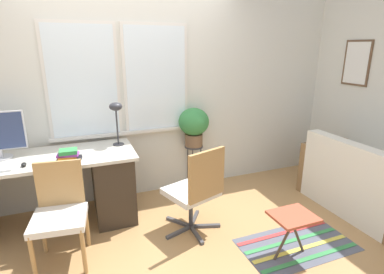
{
  "coord_description": "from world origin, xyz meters",
  "views": [
    {
      "loc": [
        -0.63,
        -2.75,
        1.82
      ],
      "look_at": [
        0.53,
        0.18,
        0.87
      ],
      "focal_mm": 28.0,
      "sensor_mm": 36.0,
      "label": 1
    }
  ],
  "objects_px": {
    "book_stack": "(68,156)",
    "plant_stand": "(194,151)",
    "desk_chair_wooden": "(60,211)",
    "potted_plant": "(194,124)",
    "mouse": "(24,165)",
    "folding_stool": "(293,219)",
    "desk_lamp": "(116,111)",
    "office_chair_swivel": "(196,190)",
    "couch_loveseat": "(359,186)"
  },
  "relations": [
    {
      "from": "desk_chair_wooden",
      "to": "couch_loveseat",
      "type": "relative_size",
      "value": 0.66
    },
    {
      "from": "mouse",
      "to": "couch_loveseat",
      "type": "xyz_separation_m",
      "value": [
        3.41,
        -0.72,
        -0.5
      ]
    },
    {
      "from": "mouse",
      "to": "potted_plant",
      "type": "bearing_deg",
      "value": 15.01
    },
    {
      "from": "office_chair_swivel",
      "to": "folding_stool",
      "type": "relative_size",
      "value": 2.18
    },
    {
      "from": "desk_lamp",
      "to": "desk_chair_wooden",
      "type": "xyz_separation_m",
      "value": [
        -0.62,
        -0.7,
        -0.69
      ]
    },
    {
      "from": "desk_chair_wooden",
      "to": "couch_loveseat",
      "type": "distance_m",
      "value": 3.16
    },
    {
      "from": "potted_plant",
      "to": "folding_stool",
      "type": "bearing_deg",
      "value": -79.53
    },
    {
      "from": "book_stack",
      "to": "plant_stand",
      "type": "relative_size",
      "value": 0.4
    },
    {
      "from": "desk_lamp",
      "to": "book_stack",
      "type": "relative_size",
      "value": 2.01
    },
    {
      "from": "desk_lamp",
      "to": "folding_stool",
      "type": "relative_size",
      "value": 1.13
    },
    {
      "from": "desk_chair_wooden",
      "to": "mouse",
      "type": "bearing_deg",
      "value": 132.71
    },
    {
      "from": "folding_stool",
      "to": "book_stack",
      "type": "bearing_deg",
      "value": 148.1
    },
    {
      "from": "couch_loveseat",
      "to": "folding_stool",
      "type": "xyz_separation_m",
      "value": [
        -1.25,
        -0.38,
        0.08
      ]
    },
    {
      "from": "plant_stand",
      "to": "potted_plant",
      "type": "distance_m",
      "value": 0.37
    },
    {
      "from": "desk_chair_wooden",
      "to": "folding_stool",
      "type": "distance_m",
      "value": 2.02
    },
    {
      "from": "book_stack",
      "to": "desk_chair_wooden",
      "type": "relative_size",
      "value": 0.27
    },
    {
      "from": "desk_chair_wooden",
      "to": "couch_loveseat",
      "type": "bearing_deg",
      "value": 0.62
    },
    {
      "from": "potted_plant",
      "to": "couch_loveseat",
      "type": "bearing_deg",
      "value": -38.36
    },
    {
      "from": "desk_chair_wooden",
      "to": "plant_stand",
      "type": "distance_m",
      "value": 1.82
    },
    {
      "from": "book_stack",
      "to": "desk_chair_wooden",
      "type": "bearing_deg",
      "value": -105.77
    },
    {
      "from": "desk_lamp",
      "to": "plant_stand",
      "type": "height_order",
      "value": "desk_lamp"
    },
    {
      "from": "potted_plant",
      "to": "folding_stool",
      "type": "xyz_separation_m",
      "value": [
        0.3,
        -1.6,
        -0.51
      ]
    },
    {
      "from": "office_chair_swivel",
      "to": "plant_stand",
      "type": "distance_m",
      "value": 1.01
    },
    {
      "from": "office_chair_swivel",
      "to": "couch_loveseat",
      "type": "distance_m",
      "value": 1.93
    },
    {
      "from": "office_chair_swivel",
      "to": "folding_stool",
      "type": "bearing_deg",
      "value": 116.38
    },
    {
      "from": "mouse",
      "to": "plant_stand",
      "type": "relative_size",
      "value": 0.12
    },
    {
      "from": "plant_stand",
      "to": "folding_stool",
      "type": "height_order",
      "value": "plant_stand"
    },
    {
      "from": "folding_stool",
      "to": "desk_chair_wooden",
      "type": "bearing_deg",
      "value": 159.07
    },
    {
      "from": "mouse",
      "to": "folding_stool",
      "type": "bearing_deg",
      "value": -26.97
    },
    {
      "from": "desk_chair_wooden",
      "to": "office_chair_swivel",
      "type": "bearing_deg",
      "value": 3.92
    },
    {
      "from": "plant_stand",
      "to": "potted_plant",
      "type": "xyz_separation_m",
      "value": [
        0.0,
        0.0,
        0.37
      ]
    },
    {
      "from": "desk_chair_wooden",
      "to": "folding_stool",
      "type": "height_order",
      "value": "desk_chair_wooden"
    },
    {
      "from": "couch_loveseat",
      "to": "plant_stand",
      "type": "xyz_separation_m",
      "value": [
        -1.55,
        1.22,
        0.22
      ]
    },
    {
      "from": "mouse",
      "to": "desk_lamp",
      "type": "xyz_separation_m",
      "value": [
        0.89,
        0.32,
        0.36
      ]
    },
    {
      "from": "book_stack",
      "to": "plant_stand",
      "type": "height_order",
      "value": "book_stack"
    },
    {
      "from": "mouse",
      "to": "potted_plant",
      "type": "xyz_separation_m",
      "value": [
        1.86,
        0.5,
        0.09
      ]
    },
    {
      "from": "potted_plant",
      "to": "book_stack",
      "type": "bearing_deg",
      "value": -161.65
    },
    {
      "from": "mouse",
      "to": "folding_stool",
      "type": "xyz_separation_m",
      "value": [
        2.16,
        -1.1,
        -0.42
      ]
    },
    {
      "from": "desk_lamp",
      "to": "office_chair_swivel",
      "type": "distance_m",
      "value": 1.2
    },
    {
      "from": "mouse",
      "to": "desk_lamp",
      "type": "relative_size",
      "value": 0.16
    },
    {
      "from": "desk_chair_wooden",
      "to": "potted_plant",
      "type": "relative_size",
      "value": 1.76
    },
    {
      "from": "couch_loveseat",
      "to": "potted_plant",
      "type": "distance_m",
      "value": 2.06
    },
    {
      "from": "desk_lamp",
      "to": "desk_chair_wooden",
      "type": "height_order",
      "value": "desk_lamp"
    },
    {
      "from": "mouse",
      "to": "desk_lamp",
      "type": "bearing_deg",
      "value": 19.97
    },
    {
      "from": "office_chair_swivel",
      "to": "desk_chair_wooden",
      "type": "bearing_deg",
      "value": -21.32
    },
    {
      "from": "desk_lamp",
      "to": "couch_loveseat",
      "type": "relative_size",
      "value": 0.36
    },
    {
      "from": "mouse",
      "to": "office_chair_swivel",
      "type": "bearing_deg",
      "value": -16.32
    },
    {
      "from": "desk_lamp",
      "to": "book_stack",
      "type": "bearing_deg",
      "value": -148.24
    },
    {
      "from": "mouse",
      "to": "couch_loveseat",
      "type": "relative_size",
      "value": 0.06
    },
    {
      "from": "plant_stand",
      "to": "potted_plant",
      "type": "bearing_deg",
      "value": 0.0
    }
  ]
}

